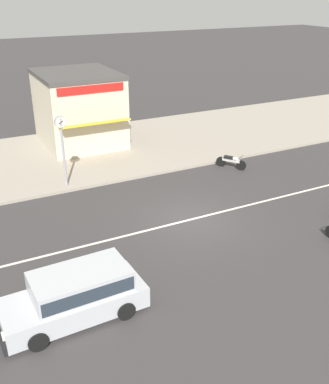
% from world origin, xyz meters
% --- Properties ---
extents(ground_plane, '(160.00, 160.00, 0.00)m').
position_xyz_m(ground_plane, '(0.00, 0.00, 0.00)').
color(ground_plane, '#383535').
extents(lane_centre_stripe, '(50.40, 0.14, 0.01)m').
position_xyz_m(lane_centre_stripe, '(0.00, 0.00, 0.00)').
color(lane_centre_stripe, silver).
rests_on(lane_centre_stripe, ground).
extents(kerb_strip, '(68.00, 10.00, 0.15)m').
position_xyz_m(kerb_strip, '(0.00, 10.28, 0.07)').
color(kerb_strip, '#9E9384').
rests_on(kerb_strip, ground).
extents(minivan_silver_0, '(4.55, 2.04, 1.56)m').
position_xyz_m(minivan_silver_0, '(-6.37, -3.87, 0.84)').
color(minivan_silver_0, '#B7BABF').
rests_on(minivan_silver_0, ground).
extents(motorcycle_0, '(1.10, 1.53, 0.80)m').
position_xyz_m(motorcycle_0, '(5.08, 4.29, 0.42)').
color(motorcycle_0, black).
rests_on(motorcycle_0, ground).
extents(street_clock, '(0.58, 0.22, 3.63)m').
position_xyz_m(street_clock, '(-4.00, 5.79, 2.78)').
color(street_clock, '#9E9EA3').
rests_on(street_clock, kerb_strip).
extents(shopfront_mid_block, '(4.70, 6.30, 4.49)m').
position_xyz_m(shopfront_mid_block, '(-1.20, 12.17, 2.40)').
color(shopfront_mid_block, beige).
rests_on(shopfront_mid_block, kerb_strip).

